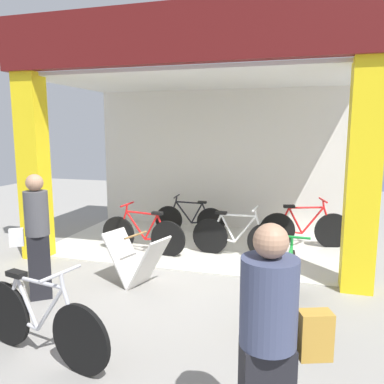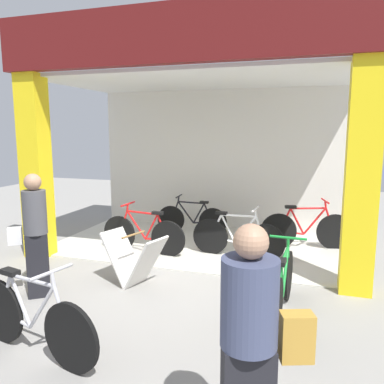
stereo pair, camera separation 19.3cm
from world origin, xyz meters
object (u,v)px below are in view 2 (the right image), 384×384
object	(u,v)px
pedestrian_1	(35,235)
pedestrian_2	(251,343)
sandwich_board_sign	(134,259)
bicycle_inside_0	(306,229)
bicycle_parked_0	(33,319)
bicycle_parked_1	(283,287)
bicycle_inside_2	(143,234)
bicycle_inside_1	(192,219)
bicycle_inside_3	(237,237)

from	to	relation	value
pedestrian_1	pedestrian_2	xyz separation A→B (m)	(3.13, -1.77, 0.01)
sandwich_board_sign	pedestrian_1	distance (m)	1.37
bicycle_inside_0	bicycle_parked_0	xyz separation A→B (m)	(-2.45, -4.41, 0.00)
bicycle_parked_1	bicycle_inside_2	bearing A→B (deg)	147.21
bicycle_inside_1	bicycle_parked_1	world-z (taller)	bicycle_parked_1
bicycle_parked_0	bicycle_inside_1	bearing A→B (deg)	88.69
bicycle_inside_2	bicycle_parked_0	size ratio (longest dim) A/B	0.97
bicycle_inside_3	pedestrian_2	bearing A→B (deg)	-77.77
pedestrian_1	pedestrian_2	bearing A→B (deg)	-29.57
pedestrian_2	sandwich_board_sign	bearing A→B (deg)	129.59
bicycle_inside_3	sandwich_board_sign	xyz separation A→B (m)	(-1.17, -1.63, 0.02)
bicycle_inside_2	bicycle_inside_0	bearing A→B (deg)	22.68
bicycle_inside_0	pedestrian_2	distance (m)	5.03
bicycle_inside_2	pedestrian_1	world-z (taller)	pedestrian_1
bicycle_parked_0	pedestrian_1	xyz separation A→B (m)	(-0.91, 1.19, 0.46)
bicycle_parked_1	pedestrian_1	world-z (taller)	pedestrian_1
bicycle_inside_3	bicycle_parked_0	world-z (taller)	bicycle_parked_0
bicycle_parked_0	bicycle_inside_0	bearing A→B (deg)	61.01
bicycle_inside_2	pedestrian_1	bearing A→B (deg)	-105.83
bicycle_inside_0	pedestrian_1	bearing A→B (deg)	-136.15
sandwich_board_sign	bicycle_parked_0	bearing A→B (deg)	-94.66
bicycle_inside_0	pedestrian_1	world-z (taller)	pedestrian_1
pedestrian_1	bicycle_inside_1	bearing A→B (deg)	73.96
bicycle_parked_0	bicycle_parked_1	size ratio (longest dim) A/B	1.02
bicycle_inside_1	bicycle_inside_0	bearing A→B (deg)	-7.95
pedestrian_1	pedestrian_2	distance (m)	3.60
bicycle_inside_1	bicycle_inside_3	bearing A→B (deg)	-44.85
bicycle_parked_1	pedestrian_1	distance (m)	3.23
sandwich_board_sign	bicycle_parked_1	bearing A→B (deg)	-8.50
bicycle_inside_0	pedestrian_2	xyz separation A→B (m)	(-0.23, -5.00, 0.48)
bicycle_inside_1	bicycle_inside_2	world-z (taller)	bicycle_inside_2
bicycle_inside_1	bicycle_parked_0	xyz separation A→B (m)	(-0.11, -4.74, 0.04)
bicycle_inside_1	pedestrian_2	world-z (taller)	pedestrian_2
bicycle_parked_0	bicycle_parked_1	world-z (taller)	bicycle_parked_0
sandwich_board_sign	pedestrian_1	xyz separation A→B (m)	(-1.07, -0.72, 0.46)
bicycle_parked_0	sandwich_board_sign	distance (m)	1.91
bicycle_inside_2	pedestrian_2	xyz separation A→B (m)	(2.54, -3.84, 0.50)
bicycle_inside_2	bicycle_parked_1	distance (m)	3.08
bicycle_parked_0	pedestrian_2	xyz separation A→B (m)	(2.21, -0.59, 0.48)
bicycle_parked_1	bicycle_inside_0	bearing A→B (deg)	86.24
bicycle_inside_1	sandwich_board_sign	world-z (taller)	bicycle_inside_1
bicycle_inside_2	sandwich_board_sign	distance (m)	1.43
bicycle_inside_1	bicycle_parked_1	distance (m)	3.82
bicycle_inside_2	sandwich_board_sign	size ratio (longest dim) A/B	1.61
bicycle_parked_1	pedestrian_2	bearing A→B (deg)	-91.20
sandwich_board_sign	bicycle_inside_2	bearing A→B (deg)	109.60
bicycle_inside_2	bicycle_parked_1	xyz separation A→B (m)	(2.59, -1.67, 0.00)
sandwich_board_sign	pedestrian_1	bearing A→B (deg)	-146.15
bicycle_inside_1	bicycle_inside_3	world-z (taller)	bicycle_inside_3
bicycle_inside_0	bicycle_inside_1	world-z (taller)	bicycle_inside_0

